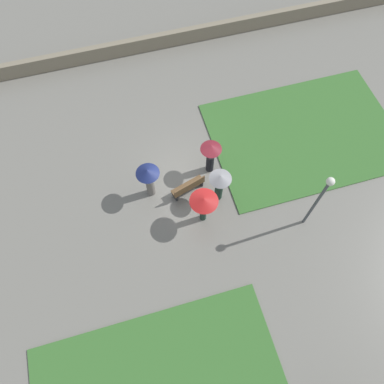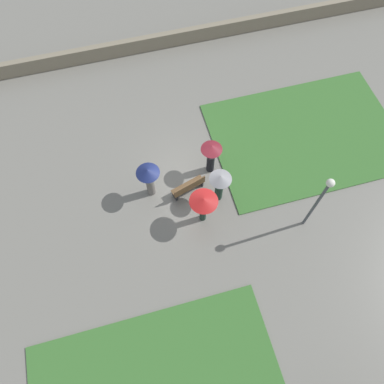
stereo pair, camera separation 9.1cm
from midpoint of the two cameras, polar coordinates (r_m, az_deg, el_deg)
ground_plane at (r=17.54m, az=-1.04°, el=2.25°), size 90.00×90.00×0.00m
lawn_patch_near at (r=19.63m, az=16.64°, el=8.39°), size 9.12×6.42×0.06m
parapet_wall at (r=22.69m, az=-7.38°, el=21.46°), size 45.00×0.35×0.88m
park_bench at (r=16.76m, az=-0.69°, el=0.77°), size 1.62×0.84×0.90m
lamp_post at (r=15.07m, az=18.83°, el=-0.60°), size 0.32×0.32×3.82m
crowd_person_red at (r=15.25m, az=1.63°, el=-1.70°), size 1.19×1.19×1.91m
crowd_person_navy at (r=16.07m, az=-6.80°, el=2.20°), size 1.02×1.02×1.99m
crowd_person_maroon at (r=16.64m, az=2.71°, el=5.92°), size 0.95×0.95×1.96m
crowd_person_grey at (r=15.92m, az=4.09°, el=1.44°), size 0.97×0.97×1.92m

